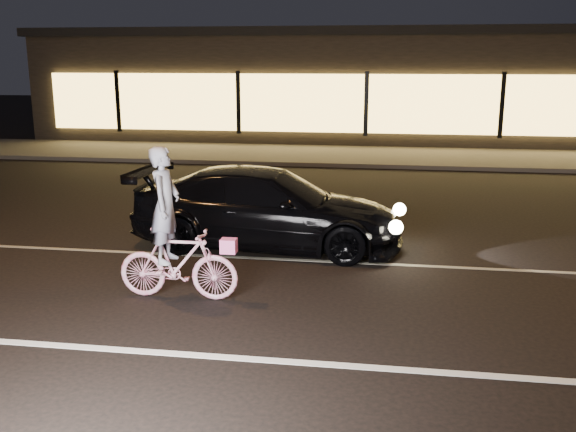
# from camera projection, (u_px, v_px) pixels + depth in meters

# --- Properties ---
(ground) EXTENTS (90.00, 90.00, 0.00)m
(ground) POSITION_uv_depth(u_px,v_px,m) (323.00, 310.00, 8.18)
(ground) COLOR black
(ground) RESTS_ON ground
(lane_stripe_near) EXTENTS (60.00, 0.12, 0.01)m
(lane_stripe_near) POSITION_uv_depth(u_px,v_px,m) (308.00, 363.00, 6.74)
(lane_stripe_near) COLOR silver
(lane_stripe_near) RESTS_ON ground
(lane_stripe_far) EXTENTS (60.00, 0.10, 0.01)m
(lane_stripe_far) POSITION_uv_depth(u_px,v_px,m) (335.00, 262.00, 10.10)
(lane_stripe_far) COLOR gray
(lane_stripe_far) RESTS_ON ground
(sidewalk) EXTENTS (30.00, 4.00, 0.12)m
(sidewalk) POSITION_uv_depth(u_px,v_px,m) (363.00, 156.00, 20.64)
(sidewalk) COLOR #383533
(sidewalk) RESTS_ON ground
(storefront) EXTENTS (25.40, 8.42, 4.20)m
(storefront) POSITION_uv_depth(u_px,v_px,m) (370.00, 83.00, 25.87)
(storefront) COLOR black
(storefront) RESTS_ON ground
(cyclist) EXTENTS (1.62, 0.56, 2.04)m
(cyclist) POSITION_uv_depth(u_px,v_px,m) (174.00, 246.00, 8.42)
(cyclist) COLOR #DB4078
(cyclist) RESTS_ON ground
(sedan) EXTENTS (4.66, 2.12, 1.32)m
(sedan) POSITION_uv_depth(u_px,v_px,m) (268.00, 208.00, 10.82)
(sedan) COLOR black
(sedan) RESTS_ON ground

